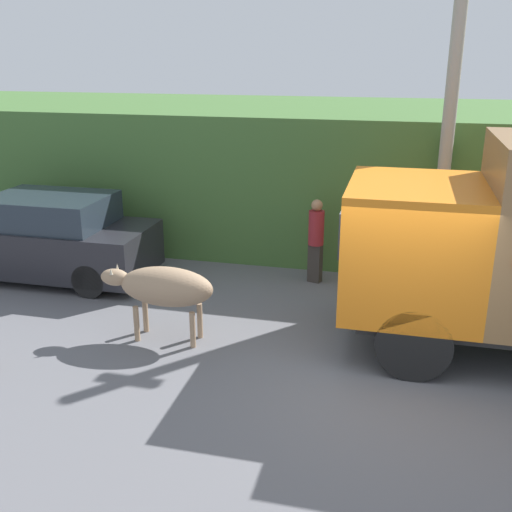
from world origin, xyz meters
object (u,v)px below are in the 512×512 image
(parked_suv, at_px, (49,239))
(pedestrian_on_hill, at_px, (316,237))
(utility_pole, at_px, (450,115))
(brown_cow, at_px, (164,287))

(parked_suv, relative_size, pedestrian_on_hill, 2.49)
(parked_suv, xyz_separation_m, utility_pole, (7.64, 1.35, 2.51))
(pedestrian_on_hill, distance_m, utility_pole, 3.34)
(brown_cow, relative_size, pedestrian_on_hill, 1.11)
(pedestrian_on_hill, relative_size, utility_pole, 0.26)
(brown_cow, height_order, utility_pole, utility_pole)
(brown_cow, distance_m, pedestrian_on_hill, 3.69)
(parked_suv, height_order, utility_pole, utility_pole)
(pedestrian_on_hill, bearing_deg, utility_pole, -153.87)
(brown_cow, bearing_deg, parked_suv, 161.47)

